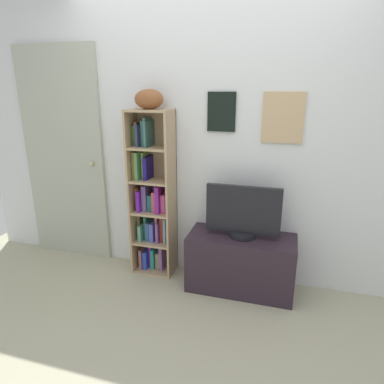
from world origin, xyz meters
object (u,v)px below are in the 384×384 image
football (149,99)px  television (243,213)px  bookshelf (152,201)px  door (64,157)px  tv_stand (241,263)px

football → television: 1.23m
bookshelf → door: size_ratio=0.73×
bookshelf → television: size_ratio=2.47×
bookshelf → door: 1.02m
football → bookshelf: bearing=125.0°
television → tv_stand: bearing=-90.0°
football → tv_stand: size_ratio=0.28×
television → door: 1.86m
football → television: bearing=-5.3°
football → door: (-0.98, 0.10, -0.57)m
football → tv_stand: bearing=-5.4°
bookshelf → tv_stand: 0.98m
bookshelf → football: size_ratio=6.06×
bookshelf → tv_stand: bookshelf is taller
bookshelf → television: (0.86, -0.11, 0.01)m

